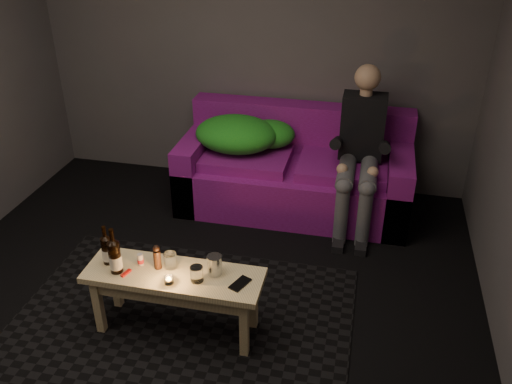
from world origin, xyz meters
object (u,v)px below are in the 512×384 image
Objects in this scene: sofa at (295,173)px; steel_cup at (215,265)px; coffee_table at (174,283)px; beer_bottle_a at (107,250)px; person at (360,147)px; beer_bottle_b at (115,256)px.

steel_cup is at bearing -97.53° from sofa.
beer_bottle_a is at bearing 178.55° from coffee_table.
beer_bottle_a is 0.69m from steel_cup.
person reaches higher than steel_cup.
person is 2.19m from beer_bottle_a.
beer_bottle_a is 2.13× the size of steel_cup.
beer_bottle_b reaches higher than beer_bottle_a.
sofa is at bearing 163.58° from person.
person is at bearing 57.60° from coffee_table.
sofa is at bearing 82.47° from steel_cup.
beer_bottle_b is (0.09, -0.07, 0.01)m from beer_bottle_a.
person is 4.28× the size of beer_bottle_b.
steel_cup is at bearing -116.40° from person.
sofa is 1.86m from coffee_table.
beer_bottle_a is (-0.44, 0.01, 0.18)m from coffee_table.
sofa is 1.77m from steel_cup.
person is at bearing 47.71° from beer_bottle_a.
sofa is at bearing 74.95° from coffee_table.
steel_cup is at bearing 12.12° from coffee_table.
person is 4.91× the size of beer_bottle_a.
sofa is at bearing 65.90° from beer_bottle_b.
sofa reaches higher than beer_bottle_a.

